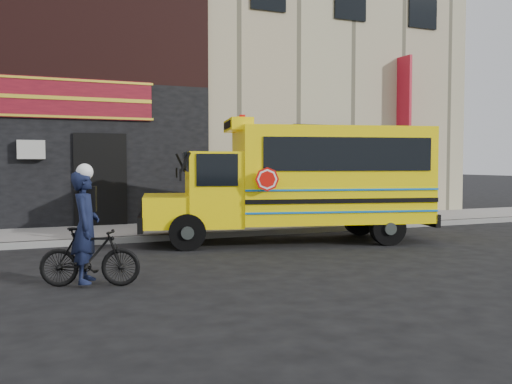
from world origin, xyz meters
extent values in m
plane|color=black|center=(0.00, 0.00, 0.00)|extent=(120.00, 120.00, 0.00)
cube|color=gray|center=(0.00, 2.60, 0.07)|extent=(40.00, 0.20, 0.15)
cube|color=slate|center=(0.00, 4.10, 0.07)|extent=(40.00, 3.00, 0.15)
cube|color=tan|center=(0.00, 10.50, 6.15)|extent=(20.00, 10.00, 12.00)
cube|color=black|center=(-5.00, 5.55, 2.15)|extent=(10.00, 0.30, 4.00)
cube|color=black|center=(-5.00, 5.55, 5.65)|extent=(10.00, 0.28, 3.00)
cube|color=#580C18|center=(-5.00, 5.38, 3.65)|extent=(6.50, 0.12, 1.10)
cube|color=black|center=(-3.20, 5.40, 1.40)|extent=(1.30, 0.10, 2.50)
cube|color=#AD1326|center=(7.00, 5.15, 4.35)|extent=(0.10, 0.70, 2.40)
cylinder|color=black|center=(-2.00, 0.89, 0.40)|extent=(0.84, 0.46, 0.80)
cylinder|color=black|center=(-1.56, 2.74, 0.40)|extent=(0.84, 0.46, 0.80)
cylinder|color=black|center=(2.47, -0.18, 0.40)|extent=(0.84, 0.46, 0.80)
cylinder|color=black|center=(2.91, 1.66, 0.40)|extent=(0.84, 0.46, 0.80)
cube|color=#FFDE05|center=(-2.22, 1.92, 0.80)|extent=(1.44, 2.18, 0.70)
cube|color=black|center=(-2.75, 2.05, 0.55)|extent=(0.60, 2.02, 0.35)
cube|color=#FFDE05|center=(-1.15, 1.66, 1.30)|extent=(1.66, 2.32, 1.70)
cube|color=black|center=(-1.70, 1.80, 1.70)|extent=(0.48, 1.76, 0.90)
cube|color=#FFDE05|center=(1.62, 1.00, 1.62)|extent=(4.89, 3.19, 2.25)
cube|color=black|center=(3.84, 0.46, 0.55)|extent=(0.63, 2.17, 0.30)
cube|color=black|center=(1.46, -0.11, 2.10)|extent=(3.80, 0.95, 0.75)
cube|color=#FFDE05|center=(-0.57, 1.52, 2.78)|extent=(0.86, 1.67, 0.28)
cylinder|color=red|center=(-0.43, 0.15, 1.55)|extent=(0.51, 0.15, 0.52)
cylinder|color=#39403C|center=(2.94, 2.93, 1.39)|extent=(0.06, 0.06, 2.78)
cube|color=#AD1326|center=(2.94, 2.85, 2.26)|extent=(0.03, 0.24, 0.35)
cube|color=white|center=(2.94, 2.85, 1.83)|extent=(0.03, 0.24, 0.30)
imported|color=black|center=(-4.40, -2.00, 0.46)|extent=(1.59, 0.93, 0.92)
imported|color=black|center=(-4.45, -1.90, 0.87)|extent=(0.57, 0.72, 1.74)
camera|label=1|loc=(-5.47, -11.00, 1.92)|focal=40.00mm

